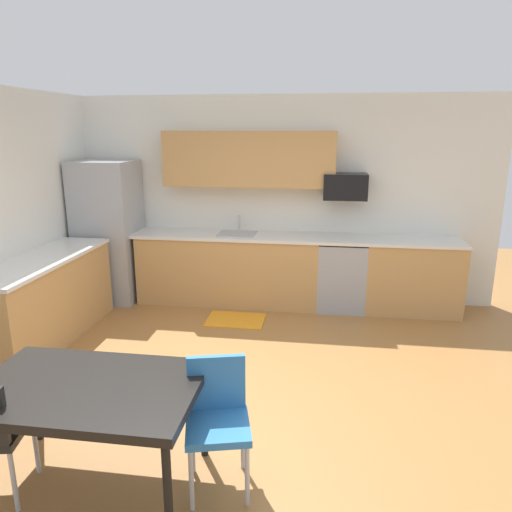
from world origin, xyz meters
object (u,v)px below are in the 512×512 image
Objects in this scene: oven_range at (341,274)px; microwave at (345,186)px; chair_near_table at (217,413)px; dining_table at (87,393)px; refrigerator at (109,232)px.

oven_range is 1.69× the size of microwave.
oven_range is at bearing -90.00° from microwave.
chair_near_table is at bearing -104.52° from oven_range.
oven_range is 0.65× the size of dining_table.
refrigerator is 1.34× the size of dining_table.
oven_range is at bearing 75.48° from chair_near_table.
oven_range is 1.07× the size of chair_near_table.
refrigerator is 3.15m from oven_range.
refrigerator is at bearing 112.57° from dining_table.
chair_near_table is (0.80, 0.15, -0.16)m from dining_table.
chair_near_table is (-0.88, -3.38, 0.05)m from oven_range.
refrigerator is 4.01m from chair_near_table.
dining_table is 1.65× the size of chair_near_table.
refrigerator reaches higher than chair_near_table.
microwave is 0.64× the size of chair_near_table.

